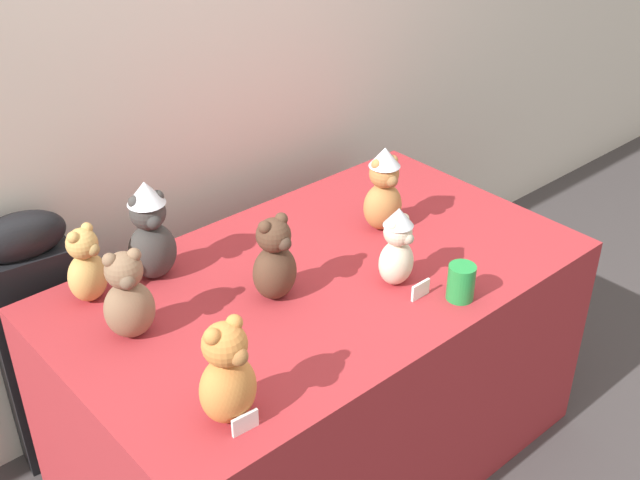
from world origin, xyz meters
name	(u,v)px	position (x,y,z in m)	size (l,w,h in m)	color
wall_back	(174,43)	(0.00, 0.97, 1.30)	(7.00, 0.08, 2.60)	silver
display_table	(320,369)	(0.00, 0.25, 0.38)	(1.61, 0.94, 0.76)	maroon
instrument_case	(44,342)	(-0.66, 0.85, 0.48)	(0.29, 0.16, 0.96)	black
teddy_bear_mocha	(128,297)	(-0.58, 0.36, 0.88)	(0.17, 0.15, 0.27)	#7F6047
teddy_bear_cream	(397,247)	(0.14, 0.07, 0.88)	(0.13, 0.11, 0.25)	beige
teddy_bear_honey	(86,266)	(-0.58, 0.59, 0.87)	(0.15, 0.14, 0.24)	tan
teddy_bear_cocoa	(275,261)	(-0.17, 0.25, 0.88)	(0.14, 0.13, 0.26)	#4C3323
teddy_bear_caramel	(383,190)	(0.34, 0.32, 0.90)	(0.15, 0.13, 0.29)	#B27A42
teddy_bear_charcoal	(150,232)	(-0.38, 0.57, 0.91)	(0.16, 0.15, 0.32)	#383533
teddy_bear_ginger	(227,375)	(-0.57, -0.07, 0.89)	(0.16, 0.14, 0.28)	#D17F3D
party_cup_green	(461,282)	(0.22, -0.11, 0.81)	(0.08, 0.08, 0.11)	#238C3D
name_card_front_left	(421,290)	(0.14, -0.03, 0.78)	(0.07, 0.01, 0.05)	white
name_card_front_middle	(245,423)	(-0.57, -0.13, 0.78)	(0.07, 0.01, 0.05)	white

